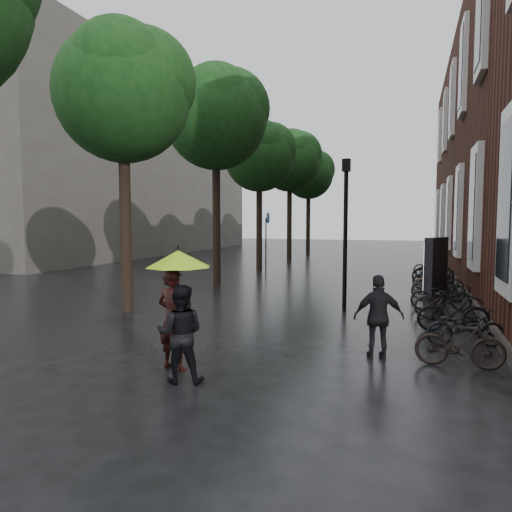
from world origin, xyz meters
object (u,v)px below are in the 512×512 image
at_px(person_black, 180,333).
at_px(lamp_post, 346,219).
at_px(person_burgundy, 174,319).
at_px(pedestrian_walking, 379,317).
at_px(ad_lightbox, 435,268).
at_px(parked_bicycles, 440,287).

bearing_deg(person_black, lamp_post, -121.30).
relative_size(person_burgundy, person_black, 1.13).
height_order(person_burgundy, person_black, person_burgundy).
bearing_deg(pedestrian_walking, person_black, 23.70).
distance_m(person_burgundy, lamp_post, 6.92).
height_order(pedestrian_walking, ad_lightbox, ad_lightbox).
distance_m(person_black, pedestrian_walking, 3.77).
relative_size(person_black, parked_bicycles, 0.11).
xyz_separation_m(person_black, pedestrian_walking, (2.96, 2.33, 0.00)).
bearing_deg(person_burgundy, ad_lightbox, -106.92).
bearing_deg(person_black, person_burgundy, -69.42).
height_order(person_burgundy, lamp_post, lamp_post).
xyz_separation_m(pedestrian_walking, lamp_post, (-1.27, 4.56, 1.86)).
distance_m(person_burgundy, parked_bicycles, 10.15).
bearing_deg(ad_lightbox, lamp_post, -108.08).
height_order(pedestrian_walking, lamp_post, lamp_post).
bearing_deg(ad_lightbox, person_burgundy, -93.59).
bearing_deg(person_burgundy, pedestrian_walking, -142.13).
bearing_deg(pedestrian_walking, person_burgundy, 13.36).
bearing_deg(person_black, parked_bicycles, -132.73).
bearing_deg(person_burgundy, lamp_post, -98.43).
bearing_deg(person_burgundy, person_black, 138.09).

